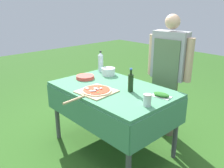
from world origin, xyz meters
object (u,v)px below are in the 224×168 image
at_px(oil_bottle, 131,82).
at_px(plate_stack, 85,77).
at_px(person_cook, 169,67).
at_px(water_bottle, 101,62).
at_px(mixing_tub, 108,72).
at_px(herb_container, 161,95).
at_px(prep_table, 112,96).
at_px(sauce_jar, 147,101).
at_px(pizza_on_peel, 96,91).

distance_m(oil_bottle, plate_stack, 0.68).
relative_size(person_cook, plate_stack, 6.79).
height_order(water_bottle, mixing_tub, water_bottle).
height_order(person_cook, plate_stack, person_cook).
bearing_deg(person_cook, water_bottle, 19.73).
relative_size(oil_bottle, herb_container, 1.19).
relative_size(prep_table, water_bottle, 4.84).
bearing_deg(mixing_tub, plate_stack, -104.06).
bearing_deg(mixing_tub, sauce_jar, -21.80).
xyz_separation_m(pizza_on_peel, sauce_jar, (0.58, 0.13, 0.03)).
bearing_deg(sauce_jar, plate_stack, 176.16).
bearing_deg(plate_stack, oil_bottle, 7.41).
distance_m(pizza_on_peel, mixing_tub, 0.63).
bearing_deg(person_cook, plate_stack, 40.46).
bearing_deg(pizza_on_peel, prep_table, 81.72).
xyz_separation_m(person_cook, herb_container, (0.30, -0.54, -0.12)).
height_order(prep_table, water_bottle, water_bottle).
distance_m(mixing_tub, sauce_jar, 1.02).
height_order(oil_bottle, herb_container, oil_bottle).
bearing_deg(oil_bottle, prep_table, -164.44).
bearing_deg(mixing_tub, herb_container, -6.65).
relative_size(herb_container, plate_stack, 0.95).
relative_size(plate_stack, sauce_jar, 2.01).
relative_size(mixing_tub, plate_stack, 0.78).
distance_m(water_bottle, mixing_tub, 0.21).
distance_m(water_bottle, sauce_jar, 1.21).
bearing_deg(herb_container, person_cook, 118.63).
bearing_deg(oil_bottle, water_bottle, 161.90).
distance_m(herb_container, mixing_tub, 0.91).
bearing_deg(plate_stack, herb_container, 11.79).
distance_m(prep_table, pizza_on_peel, 0.25).
distance_m(herb_container, sauce_jar, 0.28).
bearing_deg(water_bottle, plate_stack, -71.80).
bearing_deg(person_cook, mixing_tub, 28.78).
distance_m(person_cook, mixing_tub, 0.75).
distance_m(pizza_on_peel, water_bottle, 0.79).
xyz_separation_m(plate_stack, sauce_jar, (1.02, -0.07, 0.03)).
height_order(prep_table, herb_container, herb_container).
bearing_deg(mixing_tub, prep_table, -36.58).
bearing_deg(prep_table, mixing_tub, 143.42).
xyz_separation_m(pizza_on_peel, plate_stack, (-0.44, 0.20, 0.01)).
distance_m(mixing_tub, plate_stack, 0.32).
relative_size(herb_container, sauce_jar, 1.90).
bearing_deg(prep_table, person_cook, 72.68).
bearing_deg(herb_container, plate_stack, -168.21).
bearing_deg(water_bottle, mixing_tub, -10.36).
relative_size(oil_bottle, sauce_jar, 2.27).
height_order(herb_container, plate_stack, same).
bearing_deg(prep_table, plate_stack, -176.55).
height_order(mixing_tub, sauce_jar, sauce_jar).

